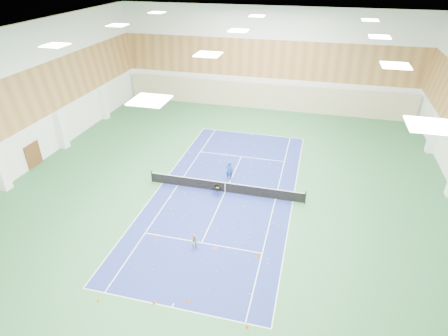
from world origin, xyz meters
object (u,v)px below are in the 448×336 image
object	(u,v)px
tennis_net	(225,186)
coach	(229,171)
child_court	(195,242)
ball_cart	(217,191)

from	to	relation	value
tennis_net	coach	size ratio (longest dim) A/B	7.27
coach	tennis_net	bearing A→B (deg)	95.77
child_court	ball_cart	bearing A→B (deg)	70.24
tennis_net	coach	distance (m)	2.07
child_court	ball_cart	world-z (taller)	child_court
coach	child_court	size ratio (longest dim) A/B	1.57
tennis_net	coach	bearing A→B (deg)	93.85
coach	child_court	distance (m)	9.08
coach	ball_cart	distance (m)	2.70
coach	child_court	xyz separation A→B (m)	(-0.10, -9.07, -0.32)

